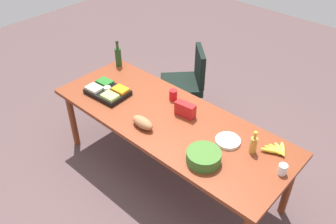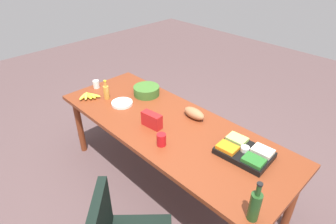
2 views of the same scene
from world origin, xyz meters
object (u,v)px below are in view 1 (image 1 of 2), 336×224
(office_chair, at_px, (185,91))
(salad_bowl, at_px, (204,157))
(wine_bottle, at_px, (118,56))
(banana_bunch, at_px, (277,150))
(bread_loaf, at_px, (143,123))
(conference_table, at_px, (169,124))
(veggie_tray, at_px, (108,91))
(paper_plate_stack, at_px, (228,141))
(paper_cup, at_px, (282,169))
(chip_bag_red, at_px, (185,110))
(red_solo_cup, at_px, (173,95))
(dressing_bottle, at_px, (253,144))

(office_chair, xyz_separation_m, salad_bowl, (-1.16, 1.16, 0.44))
(wine_bottle, height_order, banana_bunch, wine_bottle)
(wine_bottle, bearing_deg, bread_loaf, 149.21)
(conference_table, height_order, veggie_tray, veggie_tray)
(office_chair, xyz_separation_m, banana_bunch, (-1.54, 0.66, 0.42))
(conference_table, xyz_separation_m, paper_plate_stack, (-0.61, -0.09, 0.09))
(veggie_tray, bearing_deg, paper_cup, -173.80)
(wine_bottle, distance_m, paper_cup, 2.26)
(office_chair, distance_m, salad_bowl, 1.69)
(paper_plate_stack, bearing_deg, banana_bunch, -154.87)
(veggie_tray, relative_size, paper_cup, 4.88)
(chip_bag_red, xyz_separation_m, banana_bunch, (-0.89, -0.13, -0.04))
(red_solo_cup, distance_m, chip_bag_red, 0.29)
(bread_loaf, xyz_separation_m, chip_bag_red, (-0.18, -0.39, 0.02))
(salad_bowl, relative_size, veggie_tray, 0.65)
(office_chair, relative_size, banana_bunch, 4.12)
(veggie_tray, bearing_deg, office_chair, -99.51)
(paper_plate_stack, bearing_deg, red_solo_cup, -11.90)
(red_solo_cup, distance_m, veggie_tray, 0.68)
(conference_table, relative_size, veggie_tray, 5.56)
(veggie_tray, distance_m, paper_cup, 1.88)
(wine_bottle, bearing_deg, banana_bunch, 177.70)
(chip_bag_red, bearing_deg, veggie_tray, 17.41)
(wine_bottle, bearing_deg, paper_cup, 172.98)
(salad_bowl, height_order, banana_bunch, salad_bowl)
(conference_table, height_order, salad_bowl, salad_bowl)
(office_chair, height_order, bread_loaf, office_chair)
(office_chair, relative_size, paper_cup, 10.25)
(salad_bowl, bearing_deg, chip_bag_red, -35.98)
(chip_bag_red, bearing_deg, red_solo_cup, -25.50)
(office_chair, height_order, veggie_tray, office_chair)
(dressing_bottle, distance_m, chip_bag_red, 0.74)
(veggie_tray, relative_size, banana_bunch, 1.97)
(office_chair, distance_m, bread_loaf, 1.35)
(conference_table, distance_m, paper_plate_stack, 0.62)
(banana_bunch, bearing_deg, office_chair, -23.08)
(salad_bowl, height_order, paper_plate_stack, salad_bowl)
(red_solo_cup, height_order, salad_bowl, red_solo_cup)
(office_chair, distance_m, paper_cup, 1.94)
(conference_table, xyz_separation_m, red_solo_cup, (0.17, -0.26, 0.13))
(salad_bowl, bearing_deg, dressing_bottle, -122.79)
(dressing_bottle, xyz_separation_m, paper_cup, (-0.30, 0.06, -0.04))
(office_chair, bearing_deg, red_solo_cup, 120.31)
(chip_bag_red, bearing_deg, bread_loaf, 65.66)
(dressing_bottle, bearing_deg, conference_table, 9.13)
(chip_bag_red, relative_size, paper_cup, 2.22)
(paper_cup, bearing_deg, veggie_tray, 6.20)
(red_solo_cup, height_order, paper_plate_stack, red_solo_cup)
(paper_plate_stack, bearing_deg, veggie_tray, 9.30)
(paper_cup, bearing_deg, bread_loaf, 15.32)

